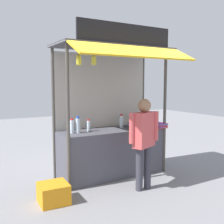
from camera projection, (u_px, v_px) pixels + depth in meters
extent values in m
plane|color=gray|center=(112.00, 175.00, 5.41)|extent=(20.00, 20.00, 0.00)
cube|color=#4C4C56|center=(112.00, 152.00, 5.36)|extent=(2.10, 0.70, 0.92)
cylinder|color=#4C4742|center=(68.00, 119.00, 4.45)|extent=(0.06, 0.06, 2.48)
cylinder|color=#4C4742|center=(165.00, 112.00, 5.50)|extent=(0.06, 0.06, 2.48)
cylinder|color=#4C4742|center=(54.00, 115.00, 5.09)|extent=(0.06, 0.06, 2.48)
cylinder|color=#4C4742|center=(143.00, 109.00, 6.15)|extent=(0.06, 0.06, 2.48)
cube|color=#B7B2A8|center=(102.00, 113.00, 5.62)|extent=(2.06, 0.04, 2.43)
cube|color=#3F3F44|center=(114.00, 48.00, 5.08)|extent=(2.30, 0.95, 0.04)
cube|color=gold|center=(136.00, 51.00, 4.47)|extent=(2.26, 0.51, 0.26)
cube|color=black|center=(126.00, 34.00, 4.69)|extent=(1.89, 0.04, 0.35)
cylinder|color=#59544C|center=(125.00, 51.00, 4.77)|extent=(2.00, 0.02, 0.02)
cylinder|color=silver|center=(144.00, 120.00, 5.96)|extent=(0.07, 0.07, 0.21)
cylinder|color=white|center=(144.00, 114.00, 5.95)|extent=(0.04, 0.04, 0.03)
cylinder|color=silver|center=(121.00, 122.00, 5.55)|extent=(0.08, 0.08, 0.25)
cylinder|color=red|center=(121.00, 115.00, 5.53)|extent=(0.05, 0.05, 0.03)
cylinder|color=silver|center=(72.00, 127.00, 4.91)|extent=(0.08, 0.08, 0.24)
cylinder|color=red|center=(72.00, 119.00, 4.90)|extent=(0.05, 0.05, 0.03)
cylinder|color=silver|center=(89.00, 126.00, 5.11)|extent=(0.07, 0.07, 0.21)
cylinder|color=red|center=(89.00, 120.00, 5.10)|extent=(0.04, 0.04, 0.03)
cylinder|color=silver|center=(78.00, 126.00, 4.95)|extent=(0.09, 0.09, 0.27)
cylinder|color=blue|center=(78.00, 117.00, 4.93)|extent=(0.06, 0.06, 0.04)
cube|color=orange|center=(135.00, 128.00, 5.51)|extent=(0.19, 0.31, 0.01)
cube|color=black|center=(136.00, 127.00, 5.50)|extent=(0.18, 0.30, 0.01)
cube|color=green|center=(135.00, 127.00, 5.51)|extent=(0.19, 0.30, 0.01)
cube|color=green|center=(135.00, 126.00, 5.50)|extent=(0.19, 0.31, 0.01)
cube|color=black|center=(136.00, 126.00, 5.49)|extent=(0.18, 0.30, 0.01)
cube|color=white|center=(135.00, 125.00, 5.49)|extent=(0.19, 0.30, 0.01)
cube|color=blue|center=(135.00, 125.00, 5.50)|extent=(0.18, 0.30, 0.01)
cube|color=blue|center=(136.00, 124.00, 5.49)|extent=(0.19, 0.31, 0.01)
cube|color=black|center=(135.00, 124.00, 5.49)|extent=(0.18, 0.30, 0.01)
cube|color=red|center=(159.00, 127.00, 5.56)|extent=(0.25, 0.29, 0.01)
cube|color=orange|center=(159.00, 127.00, 5.56)|extent=(0.26, 0.30, 0.01)
cube|color=blue|center=(159.00, 126.00, 5.55)|extent=(0.25, 0.28, 0.01)
cube|color=red|center=(160.00, 126.00, 5.55)|extent=(0.25, 0.29, 0.01)
cube|color=purple|center=(159.00, 126.00, 5.55)|extent=(0.23, 0.28, 0.01)
cube|color=red|center=(159.00, 125.00, 5.55)|extent=(0.26, 0.29, 0.01)
cube|color=purple|center=(159.00, 125.00, 5.56)|extent=(0.23, 0.27, 0.01)
cube|color=green|center=(159.00, 124.00, 5.55)|extent=(0.24, 0.28, 0.01)
cube|color=purple|center=(159.00, 123.00, 5.56)|extent=(0.26, 0.29, 0.01)
cylinder|color=#332D23|center=(78.00, 51.00, 4.32)|extent=(0.01, 0.01, 0.07)
cylinder|color=olive|center=(78.00, 54.00, 4.33)|extent=(0.04, 0.04, 0.04)
ellipsoid|color=yellow|center=(80.00, 60.00, 4.35)|extent=(0.03, 0.07, 0.17)
ellipsoid|color=yellow|center=(79.00, 60.00, 4.36)|extent=(0.06, 0.06, 0.17)
ellipsoid|color=yellow|center=(78.00, 60.00, 4.35)|extent=(0.07, 0.03, 0.17)
ellipsoid|color=yellow|center=(77.00, 60.00, 4.35)|extent=(0.07, 0.06, 0.17)
ellipsoid|color=yellow|center=(77.00, 60.00, 4.33)|extent=(0.03, 0.07, 0.17)
ellipsoid|color=yellow|center=(78.00, 60.00, 4.32)|extent=(0.06, 0.05, 0.17)
ellipsoid|color=yellow|center=(79.00, 60.00, 4.32)|extent=(0.07, 0.03, 0.17)
ellipsoid|color=yellow|center=(80.00, 60.00, 4.33)|extent=(0.07, 0.08, 0.17)
cylinder|color=#332D23|center=(94.00, 52.00, 4.46)|extent=(0.01, 0.01, 0.06)
cylinder|color=olive|center=(94.00, 55.00, 4.47)|extent=(0.04, 0.04, 0.04)
ellipsoid|color=#D1CC43|center=(95.00, 61.00, 4.49)|extent=(0.04, 0.07, 0.17)
ellipsoid|color=#D1CC43|center=(94.00, 61.00, 4.50)|extent=(0.08, 0.06, 0.17)
ellipsoid|color=#D1CC43|center=(92.00, 60.00, 4.49)|extent=(0.09, 0.06, 0.17)
ellipsoid|color=#D1CC43|center=(93.00, 60.00, 4.46)|extent=(0.04, 0.08, 0.16)
ellipsoid|color=#D1CC43|center=(94.00, 60.00, 4.45)|extent=(0.09, 0.06, 0.17)
ellipsoid|color=#D1CC43|center=(95.00, 60.00, 4.47)|extent=(0.08, 0.06, 0.17)
cylinder|color=#383842|center=(140.00, 169.00, 4.58)|extent=(0.12, 0.12, 0.75)
cylinder|color=#383842|center=(148.00, 167.00, 4.67)|extent=(0.12, 0.12, 0.75)
cube|color=#CC4C4C|center=(144.00, 130.00, 4.55)|extent=(0.49, 0.34, 0.60)
cylinder|color=#CC4C4C|center=(132.00, 128.00, 4.42)|extent=(0.10, 0.10, 0.51)
cylinder|color=#CC4C4C|center=(156.00, 126.00, 4.67)|extent=(0.10, 0.10, 0.51)
sphere|color=#936B4C|center=(144.00, 106.00, 4.51)|extent=(0.23, 0.23, 0.23)
cube|color=orange|center=(53.00, 193.00, 4.12)|extent=(0.45, 0.45, 0.30)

